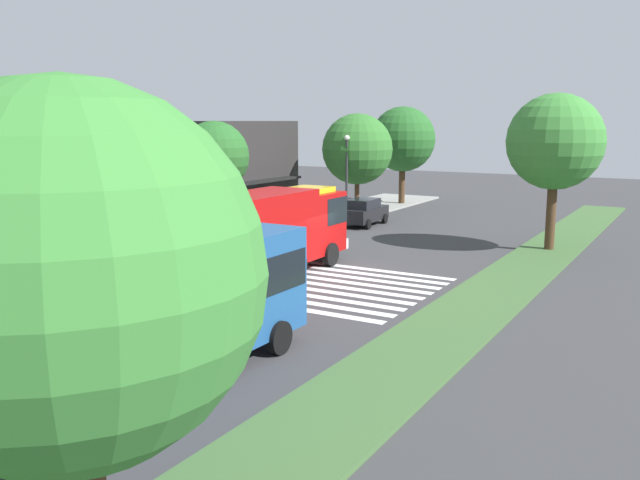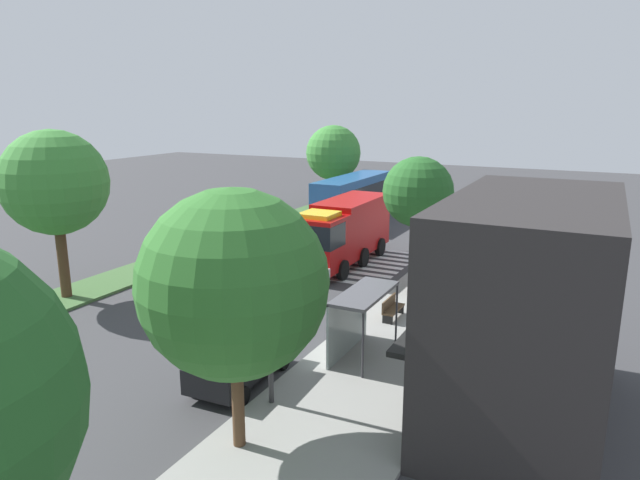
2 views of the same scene
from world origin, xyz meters
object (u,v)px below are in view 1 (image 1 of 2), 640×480
Objects in this scene: transit_bus at (156,307)px; bench_near_shelter at (263,229)px; sidewalk_tree_west at (357,149)px; sidewalk_tree_center at (403,139)px; median_tree_west at (555,142)px; street_lamp at (347,169)px; parked_car_west at (364,212)px; bench_west_of_shelter at (221,239)px; fire_truck at (277,227)px; sidewalk_tree_far_west at (214,157)px; median_tree_far_west at (71,276)px; bus_stop_shelter at (300,199)px.

transit_bus is 21.91m from bench_near_shelter.
sidewalk_tree_west is at bearing -2.77° from bench_near_shelter.
sidewalk_tree_center is 20.45m from median_tree_west.
sidewalk_tree_center is (10.26, 0.40, 1.74)m from street_lamp.
parked_car_west is 2.69× the size of bench_west_of_shelter.
fire_truck is 6.62m from bench_west_of_shelter.
median_tree_far_west is (-20.83, -14.53, -0.18)m from sidewalk_tree_far_west.
sidewalk_tree_west reaches higher than street_lamp.
median_tree_west is (30.07, 0.00, 0.88)m from median_tree_far_west.
bench_west_of_shelter is 26.83m from median_tree_far_west.
sidewalk_tree_far_west reaches higher than transit_bus.
sidewalk_tree_far_west is (-4.87, -0.52, 4.36)m from bench_near_shelter.
fire_truck is 2.57× the size of bus_stop_shelter.
sidewalk_tree_center reaches higher than parked_car_west.
median_tree_west reaches higher than sidewalk_tree_center.
sidewalk_tree_west is 0.89× the size of median_tree_west.
median_tree_far_west reaches higher than bench_near_shelter.
sidewalk_tree_west is 0.99× the size of median_tree_far_west.
fire_truck reaches higher than parked_car_west.
bench_near_shelter is (19.31, 10.25, -1.52)m from transit_bus.
sidewalk_tree_west is (2.32, 0.40, 1.25)m from street_lamp.
sidewalk_tree_west reaches higher than fire_truck.
median_tree_far_west reaches higher than transit_bus.
transit_bus is at bearing 168.52° from median_tree_west.
transit_bus is 1.34× the size of sidewalk_tree_center.
bench_near_shelter is 0.20× the size of median_tree_west.
sidewalk_tree_center is (25.75, 5.13, 3.15)m from fire_truck.
fire_truck is at bearing -141.04° from bench_near_shelter.
bus_stop_shelter is 7.41m from sidewalk_tree_west.
fire_truck is 5.61× the size of bench_west_of_shelter.
sidewalk_tree_west is at bearing -4.46° from bus_stop_shelter.
bench_west_of_shelter is 17.90m from median_tree_west.
sidewalk_tree_center is at bearing 45.29° from median_tree_west.
bus_stop_shelter is (-3.46, 2.73, 0.99)m from parked_car_west.
bench_near_shelter is at bearing 106.18° from median_tree_west.
transit_bus is 6.43× the size of bench_near_shelter.
median_tree_west is (0.37, -15.06, 3.76)m from bus_stop_shelter.
fire_truck is 15.17m from median_tree_west.
median_tree_far_west is at bearing -161.90° from sidewalk_tree_center.
sidewalk_tree_center is at bearing 0.00° from sidewalk_tree_far_west.
median_tree_far_west is (-36.51, -14.53, 0.02)m from sidewalk_tree_west.
bench_near_shelter is 0.22× the size of median_tree_far_west.
median_tree_west is (11.36, -9.40, 3.56)m from fire_truck.
median_tree_far_west is at bearing -153.11° from bus_stop_shelter.
parked_car_west is 35.59m from median_tree_far_west.
median_tree_far_west is at bearing -153.49° from fire_truck.
sidewalk_tree_center is at bearing -1.32° from bench_west_of_shelter.
median_tree_west is at bearing -134.71° from sidewalk_tree_center.
bench_west_of_shelter is at bearing -179.94° from bus_stop_shelter.
parked_car_west is 0.54× the size of median_tree_west.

